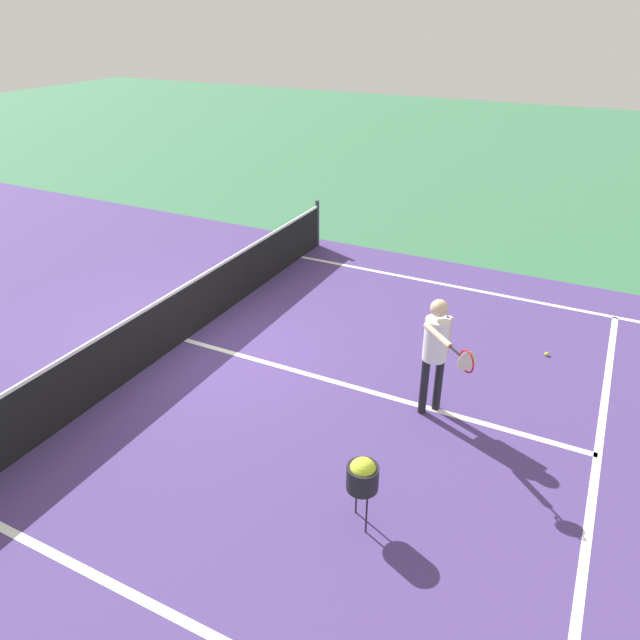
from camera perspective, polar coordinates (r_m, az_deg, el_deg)
The scene contains 9 objects.
ground_plane at distance 10.14m, azimuth -12.88°, elevation -1.89°, with size 60.00×60.00×0.00m, color #38724C.
court_surface_inbounds at distance 10.14m, azimuth -12.88°, elevation -1.89°, with size 10.62×24.40×0.00m, color #4C387A.
line_sideline_right at distance 11.83m, azimuth 24.47°, elevation 0.70°, with size 0.10×11.89×0.01m, color white.
line_service_near at distance 8.30m, azimuth 25.23°, elevation -11.74°, with size 8.22×0.10×0.01m, color white.
line_center_service at distance 8.69m, azimuth 3.99°, elevation -6.67°, with size 0.10×6.40×0.01m, color white.
net at distance 9.91m, azimuth -13.18°, elevation 0.58°, with size 9.89×0.09×1.07m.
player_near at distance 7.80m, azimuth 11.17°, elevation -2.40°, with size 1.02×0.83×1.70m.
ball_hopper at distance 6.31m, azimuth 4.14°, elevation -14.69°, with size 0.34×0.34×0.87m.
tennis_ball_mid_court at distance 10.11m, azimuth 21.04°, elevation -3.08°, with size 0.07×0.07×0.07m, color #CCE033.
Camera 1 is at (-6.63, -5.85, 4.96)m, focal length 33.16 mm.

